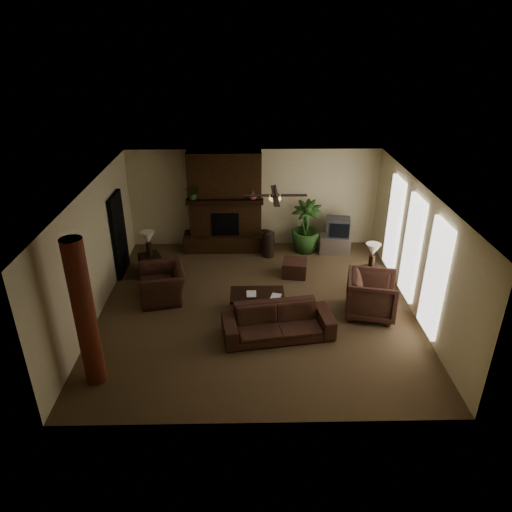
{
  "coord_description": "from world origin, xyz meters",
  "views": [
    {
      "loc": [
        -0.19,
        -9.09,
        5.75
      ],
      "look_at": [
        0.0,
        0.4,
        1.1
      ],
      "focal_mm": 32.8,
      "sensor_mm": 36.0,
      "label": 1
    }
  ],
  "objects_px": {
    "log_column": "(85,315)",
    "armchair_right": "(372,294)",
    "floor_vase": "(268,242)",
    "tv_stand": "(335,244)",
    "armchair_left": "(162,279)",
    "ottoman": "(295,268)",
    "lamp_right": "(373,252)",
    "side_table_left": "(150,265)",
    "floor_plant": "(305,237)",
    "coffee_table": "(257,296)",
    "sofa": "(278,317)",
    "side_table_right": "(372,278)",
    "lamp_left": "(148,239)"
  },
  "relations": [
    {
      "from": "coffee_table",
      "to": "sofa",
      "type": "bearing_deg",
      "value": -67.79
    },
    {
      "from": "armchair_right",
      "to": "coffee_table",
      "type": "distance_m",
      "value": 2.51
    },
    {
      "from": "armchair_left",
      "to": "armchair_right",
      "type": "relative_size",
      "value": 1.09
    },
    {
      "from": "side_table_left",
      "to": "coffee_table",
      "type": "bearing_deg",
      "value": -33.1
    },
    {
      "from": "side_table_right",
      "to": "lamp_right",
      "type": "distance_m",
      "value": 0.73
    },
    {
      "from": "sofa",
      "to": "armchair_right",
      "type": "distance_m",
      "value": 2.23
    },
    {
      "from": "coffee_table",
      "to": "floor_vase",
      "type": "xyz_separation_m",
      "value": [
        0.37,
        2.79,
        0.06
      ]
    },
    {
      "from": "log_column",
      "to": "ottoman",
      "type": "relative_size",
      "value": 4.67
    },
    {
      "from": "sofa",
      "to": "side_table_left",
      "type": "height_order",
      "value": "sofa"
    },
    {
      "from": "log_column",
      "to": "side_table_right",
      "type": "height_order",
      "value": "log_column"
    },
    {
      "from": "log_column",
      "to": "armchair_left",
      "type": "xyz_separation_m",
      "value": [
        0.77,
        2.85,
        -0.89
      ]
    },
    {
      "from": "floor_vase",
      "to": "side_table_right",
      "type": "xyz_separation_m",
      "value": [
        2.44,
        -1.85,
        -0.16
      ]
    },
    {
      "from": "floor_vase",
      "to": "lamp_right",
      "type": "relative_size",
      "value": 1.18
    },
    {
      "from": "log_column",
      "to": "ottoman",
      "type": "xyz_separation_m",
      "value": [
        3.97,
        3.92,
        -1.2
      ]
    },
    {
      "from": "sofa",
      "to": "side_table_right",
      "type": "xyz_separation_m",
      "value": [
        2.41,
        1.92,
        -0.17
      ]
    },
    {
      "from": "ottoman",
      "to": "lamp_left",
      "type": "height_order",
      "value": "lamp_left"
    },
    {
      "from": "armchair_left",
      "to": "floor_plant",
      "type": "bearing_deg",
      "value": 112.1
    },
    {
      "from": "floor_vase",
      "to": "side_table_right",
      "type": "height_order",
      "value": "floor_vase"
    },
    {
      "from": "floor_vase",
      "to": "lamp_right",
      "type": "xyz_separation_m",
      "value": [
        2.38,
        -1.87,
        0.57
      ]
    },
    {
      "from": "log_column",
      "to": "tv_stand",
      "type": "height_order",
      "value": "log_column"
    },
    {
      "from": "ottoman",
      "to": "floor_vase",
      "type": "bearing_deg",
      "value": 118.86
    },
    {
      "from": "ottoman",
      "to": "side_table_right",
      "type": "bearing_deg",
      "value": -21.55
    },
    {
      "from": "floor_vase",
      "to": "lamp_left",
      "type": "xyz_separation_m",
      "value": [
        -3.06,
        -1.04,
        0.57
      ]
    },
    {
      "from": "log_column",
      "to": "armchair_left",
      "type": "bearing_deg",
      "value": 74.89
    },
    {
      "from": "coffee_table",
      "to": "armchair_right",
      "type": "bearing_deg",
      "value": -5.13
    },
    {
      "from": "floor_vase",
      "to": "tv_stand",
      "type": "bearing_deg",
      "value": 6.16
    },
    {
      "from": "sofa",
      "to": "armchair_left",
      "type": "distance_m",
      "value": 3.03
    },
    {
      "from": "armchair_right",
      "to": "lamp_left",
      "type": "height_order",
      "value": "lamp_left"
    },
    {
      "from": "armchair_right",
      "to": "lamp_left",
      "type": "bearing_deg",
      "value": 81.63
    },
    {
      "from": "side_table_left",
      "to": "lamp_left",
      "type": "height_order",
      "value": "lamp_left"
    },
    {
      "from": "armchair_left",
      "to": "lamp_right",
      "type": "relative_size",
      "value": 1.79
    },
    {
      "from": "side_table_left",
      "to": "ottoman",
      "type": "bearing_deg",
      "value": -1.79
    },
    {
      "from": "log_column",
      "to": "armchair_right",
      "type": "xyz_separation_m",
      "value": [
        5.46,
        2.04,
        -0.87
      ]
    },
    {
      "from": "tv_stand",
      "to": "floor_vase",
      "type": "xyz_separation_m",
      "value": [
        -1.88,
        -0.2,
        0.18
      ]
    },
    {
      "from": "armchair_left",
      "to": "side_table_left",
      "type": "bearing_deg",
      "value": -169.35
    },
    {
      "from": "floor_vase",
      "to": "lamp_left",
      "type": "bearing_deg",
      "value": -161.26
    },
    {
      "from": "sofa",
      "to": "armchair_right",
      "type": "bearing_deg",
      "value": 11.06
    },
    {
      "from": "sofa",
      "to": "side_table_left",
      "type": "distance_m",
      "value": 4.15
    },
    {
      "from": "coffee_table",
      "to": "floor_vase",
      "type": "bearing_deg",
      "value": 82.43
    },
    {
      "from": "ottoman",
      "to": "side_table_left",
      "type": "height_order",
      "value": "side_table_left"
    },
    {
      "from": "armchair_right",
      "to": "ottoman",
      "type": "height_order",
      "value": "armchair_right"
    },
    {
      "from": "floor_plant",
      "to": "coffee_table",
      "type": "bearing_deg",
      "value": -114.62
    },
    {
      "from": "ottoman",
      "to": "floor_vase",
      "type": "relative_size",
      "value": 0.78
    },
    {
      "from": "ottoman",
      "to": "floor_plant",
      "type": "distance_m",
      "value": 1.53
    },
    {
      "from": "armchair_right",
      "to": "side_table_left",
      "type": "bearing_deg",
      "value": 81.52
    },
    {
      "from": "side_table_right",
      "to": "tv_stand",
      "type": "bearing_deg",
      "value": 105.07
    },
    {
      "from": "armchair_right",
      "to": "side_table_right",
      "type": "xyz_separation_m",
      "value": [
        0.31,
        1.16,
        -0.26
      ]
    },
    {
      "from": "floor_vase",
      "to": "side_table_right",
      "type": "relative_size",
      "value": 1.4
    },
    {
      "from": "lamp_left",
      "to": "side_table_right",
      "type": "xyz_separation_m",
      "value": [
        5.5,
        -0.81,
        -0.73
      ]
    },
    {
      "from": "lamp_right",
      "to": "side_table_left",
      "type": "bearing_deg",
      "value": 171.12
    }
  ]
}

